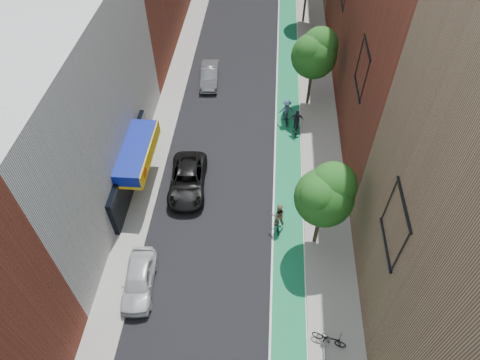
% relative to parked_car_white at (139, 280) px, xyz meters
% --- Properties ---
extents(bike_lane, '(2.00, 68.00, 0.01)m').
position_rel_parked_car_white_xyz_m(bike_lane, '(8.60, 19.84, -0.71)').
color(bike_lane, '#126A30').
rests_on(bike_lane, ground).
extents(sidewalk_left, '(2.00, 68.00, 0.15)m').
position_rel_parked_car_white_xyz_m(sidewalk_left, '(-1.40, 19.84, -0.64)').
color(sidewalk_left, gray).
rests_on(sidewalk_left, ground).
extents(sidewalk_right, '(3.00, 68.00, 0.15)m').
position_rel_parked_car_white_xyz_m(sidewalk_right, '(11.10, 19.84, -0.64)').
color(sidewalk_right, gray).
rests_on(sidewalk_right, ground).
extents(building_left_white, '(8.00, 20.00, 12.00)m').
position_rel_parked_car_white_xyz_m(building_left_white, '(-6.40, 7.84, 5.28)').
color(building_left_white, silver).
rests_on(building_left_white, ground).
extents(tree_near, '(3.40, 3.36, 6.42)m').
position_rel_parked_car_white_xyz_m(tree_near, '(10.25, 3.86, 3.94)').
color(tree_near, '#332619').
rests_on(tree_near, ground).
extents(tree_mid, '(3.55, 3.53, 6.74)m').
position_rel_parked_car_white_xyz_m(tree_mid, '(10.25, 17.86, 4.17)').
color(tree_mid, '#332619').
rests_on(tree_mid, ground).
extents(parked_car_white, '(2.03, 4.33, 1.43)m').
position_rel_parked_car_white_xyz_m(parked_car_white, '(0.00, 0.00, 0.00)').
color(parked_car_white, silver).
rests_on(parked_car_white, ground).
extents(parked_car_black, '(2.77, 5.42, 1.47)m').
position_rel_parked_car_white_xyz_m(parked_car_black, '(1.60, 7.79, 0.02)').
color(parked_car_black, black).
rests_on(parked_car_black, ground).
extents(parked_car_silver, '(1.74, 4.31, 1.39)m').
position_rel_parked_car_white_xyz_m(parked_car_silver, '(1.60, 20.39, -0.02)').
color(parked_car_silver, gray).
rests_on(parked_car_silver, ground).
extents(cyclist_lane_near, '(0.95, 1.71, 2.14)m').
position_rel_parked_car_white_xyz_m(cyclist_lane_near, '(7.86, 4.81, 0.21)').
color(cyclist_lane_near, black).
rests_on(cyclist_lane_near, ground).
extents(cyclist_lane_mid, '(1.05, 1.91, 2.09)m').
position_rel_parked_car_white_xyz_m(cyclist_lane_mid, '(9.18, 14.20, 0.06)').
color(cyclist_lane_mid, black).
rests_on(cyclist_lane_mid, ground).
extents(cyclist_lane_far, '(1.22, 1.85, 2.08)m').
position_rel_parked_car_white_xyz_m(cyclist_lane_far, '(8.37, 15.37, 0.20)').
color(cyclist_lane_far, black).
rests_on(cyclist_lane_far, ground).
extents(parked_bike_near, '(1.95, 1.18, 0.97)m').
position_rel_parked_car_white_xyz_m(parked_bike_near, '(10.65, -2.56, -0.08)').
color(parked_bike_near, black).
rests_on(parked_bike_near, sidewalk_right).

